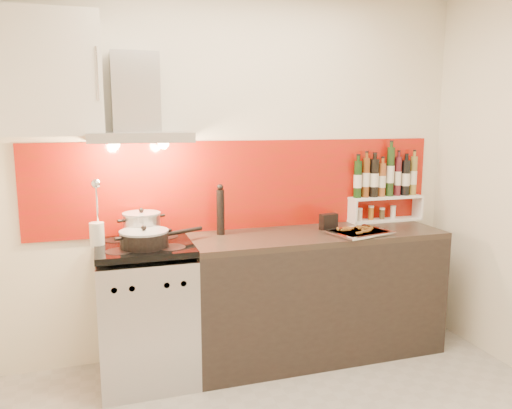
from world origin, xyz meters
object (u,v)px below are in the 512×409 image
object	(u,v)px
range_stove	(147,314)
saute_pan	(145,238)
counter	(316,293)
stock_pot	(142,226)
pepper_mill	(220,210)
baking_tray	(359,232)

from	to	relation	value
range_stove	saute_pan	size ratio (longest dim) A/B	1.66
counter	stock_pot	bearing A→B (deg)	174.51
stock_pot	pepper_mill	size ratio (longest dim) A/B	0.70
range_stove	counter	distance (m)	1.20
range_stove	stock_pot	size ratio (longest dim) A/B	3.71
range_stove	counter	size ratio (longest dim) A/B	0.51
stock_pot	baking_tray	world-z (taller)	stock_pot
baking_tray	pepper_mill	bearing A→B (deg)	162.94
range_stove	baking_tray	xyz separation A→B (m)	(1.46, -0.13, 0.47)
pepper_mill	baking_tray	distance (m)	0.97
range_stove	baking_tray	world-z (taller)	baking_tray
counter	pepper_mill	size ratio (longest dim) A/B	5.10
saute_pan	pepper_mill	xyz separation A→B (m)	(0.53, 0.23, 0.11)
range_stove	baking_tray	bearing A→B (deg)	-5.10
range_stove	pepper_mill	distance (m)	0.84
counter	saute_pan	bearing A→B (deg)	-175.85
saute_pan	pepper_mill	size ratio (longest dim) A/B	1.55
range_stove	saute_pan	distance (m)	0.53
stock_pot	counter	bearing A→B (deg)	-5.49
saute_pan	counter	bearing A→B (deg)	4.15
range_stove	saute_pan	world-z (taller)	saute_pan
counter	baking_tray	world-z (taller)	baking_tray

